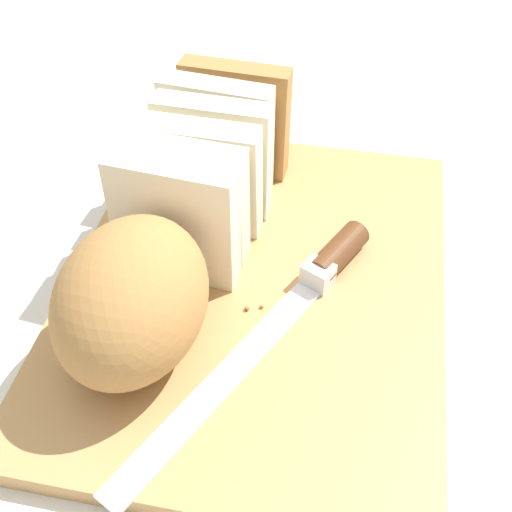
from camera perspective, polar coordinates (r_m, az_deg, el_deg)
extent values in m
plane|color=silver|center=(0.55, 0.00, -3.55)|extent=(3.00, 3.00, 0.00)
cube|color=tan|center=(0.54, 0.00, -2.90)|extent=(0.41, 0.32, 0.02)
ellipsoid|color=#A8753D|center=(0.46, -10.98, -3.88)|extent=(0.14, 0.11, 0.11)
cube|color=beige|center=(0.51, -7.40, 2.81)|extent=(0.03, 0.10, 0.11)
cube|color=beige|center=(0.53, -6.28, 5.00)|extent=(0.03, 0.10, 0.11)
cube|color=beige|center=(0.55, -4.92, 6.96)|extent=(0.03, 0.10, 0.11)
cube|color=beige|center=(0.58, -3.80, 8.80)|extent=(0.03, 0.10, 0.11)
cube|color=beige|center=(0.60, -3.49, 10.60)|extent=(0.03, 0.10, 0.11)
cube|color=#A8753D|center=(0.62, -1.87, 12.07)|extent=(0.03, 0.10, 0.11)
cube|color=silver|center=(0.48, -2.59, -10.89)|extent=(0.23, 0.12, 0.00)
cylinder|color=#593319|center=(0.55, 7.34, 0.32)|extent=(0.07, 0.05, 0.02)
cube|color=silver|center=(0.53, 5.53, -1.69)|extent=(0.03, 0.03, 0.02)
sphere|color=#A8753D|center=(0.52, 0.52, -4.51)|extent=(0.00, 0.00, 0.00)
sphere|color=#A8753D|center=(0.53, -4.90, -3.07)|extent=(0.01, 0.01, 0.01)
sphere|color=#A8753D|center=(0.52, -0.81, -4.68)|extent=(0.00, 0.00, 0.00)
sphere|color=#A8753D|center=(0.55, -3.55, -1.11)|extent=(0.00, 0.00, 0.00)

